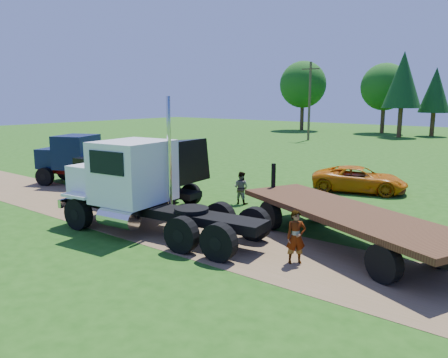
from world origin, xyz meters
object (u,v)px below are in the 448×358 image
Objects in this scene: white_semi_tractor at (135,185)px; navy_truck at (86,159)px; black_dump_truck at (139,167)px; flatbed_trailer at (345,218)px; orange_pickup at (359,179)px; spectator_a at (296,237)px.

white_semi_tractor is 9.98m from navy_truck.
black_dump_truck is (-3.21, 2.97, 0.03)m from white_semi_tractor.
navy_truck is (-5.89, 1.11, -0.29)m from black_dump_truck.
black_dump_truck is at bearing 130.51° from white_semi_tractor.
orange_pickup is at bearing 132.31° from flatbed_trailer.
white_semi_tractor reaches higher than spectator_a.
spectator_a is (2.40, -11.23, 0.15)m from orange_pickup.
navy_truck is 15.98m from spectator_a.
white_semi_tractor is 6.61m from spectator_a.
spectator_a is (6.51, 0.69, -0.90)m from white_semi_tractor.
white_semi_tractor is 4.37m from black_dump_truck.
navy_truck is at bearing 104.24° from orange_pickup.
white_semi_tractor is 7.73m from flatbed_trailer.
white_semi_tractor is 1.28× the size of navy_truck.
orange_pickup is (13.21, 7.84, -0.78)m from navy_truck.
orange_pickup is 2.95× the size of spectator_a.
navy_truck reaches higher than flatbed_trailer.
flatbed_trailer is at bearing -27.52° from navy_truck.
navy_truck is at bearing 122.51° from spectator_a.
black_dump_truck is 4.51× the size of spectator_a.
spectator_a is (15.61, -3.39, -0.63)m from navy_truck.
black_dump_truck reaches higher than flatbed_trailer.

